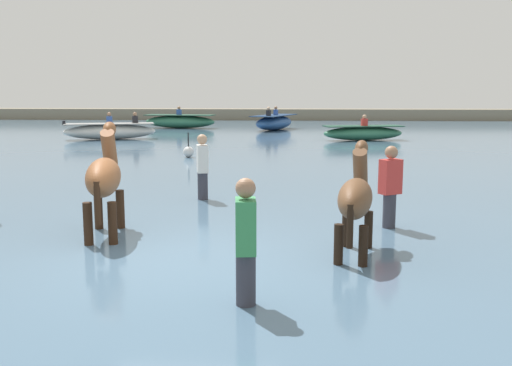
{
  "coord_description": "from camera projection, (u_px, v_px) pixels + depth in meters",
  "views": [
    {
      "loc": [
        1.35,
        -7.17,
        2.47
      ],
      "look_at": [
        0.75,
        2.99,
        0.84
      ],
      "focal_mm": 40.67,
      "sensor_mm": 36.0,
      "label": 1
    }
  ],
  "objects": [
    {
      "name": "channel_buoy",
      "position": [
        188.0,
        152.0,
        18.67
      ],
      "size": [
        0.35,
        0.35,
        0.8
      ],
      "color": "silver",
      "rests_on": "water_surface"
    },
    {
      "name": "horse_trailing_bay",
      "position": [
        356.0,
        201.0,
        7.51
      ],
      "size": [
        0.67,
        1.65,
        1.79
      ],
      "color": "brown",
      "rests_on": "ground"
    },
    {
      "name": "person_onlooker_left",
      "position": [
        246.0,
        254.0,
        5.74
      ],
      "size": [
        0.23,
        0.34,
        1.63
      ],
      "color": "#383842",
      "rests_on": "ground"
    },
    {
      "name": "person_onlooker_right",
      "position": [
        390.0,
        195.0,
        9.01
      ],
      "size": [
        0.38,
        0.33,
        1.63
      ],
      "color": "#383842",
      "rests_on": "ground"
    },
    {
      "name": "water_surface",
      "position": [
        245.0,
        168.0,
        17.37
      ],
      "size": [
        90.0,
        90.0,
        0.34
      ],
      "primitive_type": "cube",
      "color": "slate",
      "rests_on": "ground"
    },
    {
      "name": "boat_far_offshore",
      "position": [
        274.0,
        122.0,
        31.73
      ],
      "size": [
        2.66,
        4.29,
        1.29
      ],
      "color": "#28518E",
      "rests_on": "water_surface"
    },
    {
      "name": "far_shoreline",
      "position": [
        272.0,
        116.0,
        43.01
      ],
      "size": [
        80.0,
        2.4,
        1.14
      ],
      "primitive_type": "cube",
      "color": "gray",
      "rests_on": "ground"
    },
    {
      "name": "boat_mid_outer",
      "position": [
        110.0,
        131.0,
        25.61
      ],
      "size": [
        4.17,
        2.31,
        1.18
      ],
      "color": "silver",
      "rests_on": "water_surface"
    },
    {
      "name": "ground_plane",
      "position": [
        185.0,
        282.0,
        7.54
      ],
      "size": [
        120.0,
        120.0,
        0.0
      ],
      "primitive_type": "plane",
      "color": "gray"
    },
    {
      "name": "boat_far_inshore",
      "position": [
        180.0,
        121.0,
        33.22
      ],
      "size": [
        4.25,
        1.9,
        1.24
      ],
      "color": "#337556",
      "rests_on": "water_surface"
    },
    {
      "name": "horse_lead_chestnut",
      "position": [
        104.0,
        180.0,
        8.52
      ],
      "size": [
        0.71,
        1.83,
        1.98
      ],
      "color": "brown",
      "rests_on": "ground"
    },
    {
      "name": "boat_near_port",
      "position": [
        363.0,
        133.0,
        25.05
      ],
      "size": [
        3.66,
        1.78,
        1.11
      ],
      "color": "#337556",
      "rests_on": "water_surface"
    },
    {
      "name": "person_spectator_far",
      "position": [
        203.0,
        173.0,
        11.38
      ],
      "size": [
        0.28,
        0.36,
        1.63
      ],
      "color": "#383842",
      "rests_on": "ground"
    }
  ]
}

